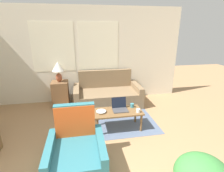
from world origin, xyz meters
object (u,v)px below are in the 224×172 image
Objects in this scene: table_lamp at (58,69)px; laptop at (120,107)px; armchair at (77,155)px; cup_yellow at (138,111)px; coffee_table at (118,113)px; snack_bowl at (101,111)px; couch at (107,95)px; cup_navy at (132,105)px.

laptop is at bearing -46.26° from table_lamp.
armchair reaches higher than cup_yellow.
armchair reaches higher than coffee_table.
snack_bowl is at bearing -57.07° from table_lamp.
table_lamp is 2.37m from cup_yellow.
laptop is at bearing 152.04° from cup_yellow.
couch is 2.44m from armchair.
couch is 1.80× the size of coffee_table.
laptop is 1.51× the size of snack_bowl.
coffee_table is 0.42m from cup_yellow.
table_lamp is at bearing 136.79° from cup_yellow.
table_lamp is (-1.26, 0.14, 0.77)m from couch.
armchair reaches higher than cup_navy.
armchair is 1.64m from cup_navy.
laptop is at bearing 47.71° from coffee_table.
couch is at bearing 93.35° from laptop.
cup_navy reaches higher than snack_bowl.
snack_bowl is (-0.69, -0.12, -0.02)m from cup_navy.
laptop reaches higher than cup_yellow.
armchair is 1.52m from cup_yellow.
cup_yellow is at bearing -78.11° from cup_navy.
snack_bowl is (-0.35, 0.00, 0.08)m from coffee_table.
couch is at bearing -6.58° from table_lamp.
armchair reaches higher than laptop.
cup_navy is 1.07× the size of cup_yellow.
cup_navy reaches higher than coffee_table.
cup_navy is (0.29, 0.07, -0.01)m from laptop.
cup_yellow reaches higher than coffee_table.
couch reaches higher than cup_yellow.
couch is 1.48m from table_lamp.
armchair is (-0.82, -2.30, 0.01)m from couch.
couch is at bearing 107.18° from cup_navy.
table_lamp is 1.74× the size of laptop.
cup_yellow is 0.38× the size of snack_bowl.
coffee_table is (0.84, 1.00, 0.09)m from armchair.
laptop is (0.07, -1.24, 0.20)m from couch.
armchair is at bearing -79.79° from table_lamp.
cup_yellow is (0.05, -0.25, -0.01)m from cup_navy.
couch is 1.90× the size of armchair.
snack_bowl is (-0.32, -1.30, 0.17)m from couch.
snack_bowl reaches higher than coffee_table.
couch is 1.26m from laptop.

